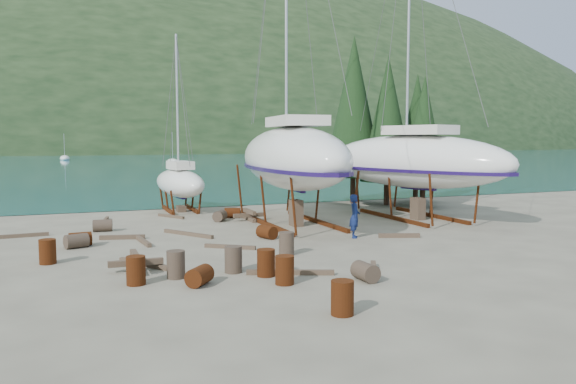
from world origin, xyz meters
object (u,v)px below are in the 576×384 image
object	(u,v)px
large_sailboat_far	(412,161)
large_sailboat_near	(291,157)
small_sailboat_shore	(180,182)
worker	(355,216)

from	to	relation	value
large_sailboat_far	large_sailboat_near	bearing A→B (deg)	159.21
large_sailboat_far	small_sailboat_shore	distance (m)	14.02
large_sailboat_near	small_sailboat_shore	bearing A→B (deg)	126.05
large_sailboat_near	worker	bearing A→B (deg)	-71.31
small_sailboat_shore	large_sailboat_far	bearing A→B (deg)	-41.79
large_sailboat_near	large_sailboat_far	bearing A→B (deg)	2.88
large_sailboat_far	worker	distance (m)	7.85
small_sailboat_shore	large_sailboat_near	bearing A→B (deg)	-67.21
large_sailboat_far	small_sailboat_shore	size ratio (longest dim) A/B	1.84
large_sailboat_near	worker	distance (m)	5.57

